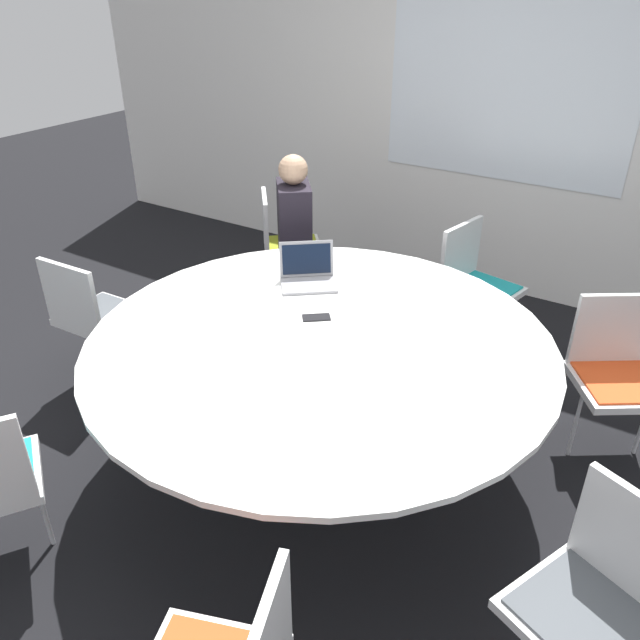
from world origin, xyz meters
TOP-DOWN VIEW (x-y plane):
  - ground_plane at (0.00, 0.00)m, footprint 16.00×16.00m
  - wall_back at (0.00, 2.53)m, footprint 8.00×0.07m
  - conference_table at (0.00, 0.00)m, footprint 2.23×2.23m
  - chair_0 at (-1.19, 1.38)m, footprint 0.60×0.61m
  - chair_1 at (-1.52, -0.12)m, footprint 0.46×0.44m
  - chair_4 at (1.43, -0.55)m, footprint 0.57×0.56m
  - chair_5 at (1.23, 0.91)m, footprint 0.60×0.59m
  - chair_6 at (0.25, 1.51)m, footprint 0.50×0.52m
  - person_0 at (-0.98, 1.25)m, footprint 0.40×0.42m
  - laptop at (-0.38, 0.48)m, footprint 0.39×0.38m
  - cell_phone at (-0.12, 0.16)m, footprint 0.15×0.14m

SIDE VIEW (x-z plane):
  - ground_plane at x=0.00m, z-range 0.00..0.00m
  - chair_0 at x=-1.19m, z-range 0.09..0.96m
  - chair_1 at x=-1.52m, z-range 0.09..0.96m
  - chair_4 at x=1.43m, z-range 0.09..0.96m
  - chair_5 at x=1.23m, z-range 0.09..0.96m
  - chair_6 at x=0.25m, z-range 0.09..0.96m
  - conference_table at x=0.00m, z-range 0.30..1.06m
  - person_0 at x=-0.98m, z-range 0.11..1.33m
  - cell_phone at x=-0.12m, z-range 0.76..0.77m
  - laptop at x=-0.38m, z-range 0.71..0.92m
  - wall_back at x=0.00m, z-range 0.00..2.70m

